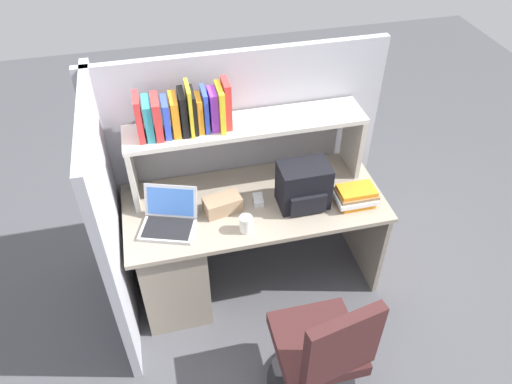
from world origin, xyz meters
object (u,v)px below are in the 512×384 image
at_px(laptop, 169,218).
at_px(tissue_box, 223,204).
at_px(computer_mouse, 258,200).
at_px(office_chair, 321,357).
at_px(backpack, 304,186).
at_px(paper_cup, 246,224).

distance_m(laptop, tissue_box, 0.33).
height_order(computer_mouse, office_chair, office_chair).
distance_m(laptop, backpack, 0.82).
height_order(backpack, computer_mouse, backpack).
height_order(laptop, office_chair, laptop).
bearing_deg(backpack, computer_mouse, 163.22).
xyz_separation_m(tissue_box, office_chair, (0.35, -0.88, -0.39)).
relative_size(laptop, tissue_box, 1.73).
xyz_separation_m(backpack, tissue_box, (-0.49, 0.05, -0.09)).
bearing_deg(tissue_box, computer_mouse, -4.06).
bearing_deg(paper_cup, backpack, 20.58).
bearing_deg(computer_mouse, paper_cup, -113.52).
bearing_deg(laptop, tissue_box, 8.08).
height_order(tissue_box, office_chair, office_chair).
xyz_separation_m(laptop, backpack, (0.81, -0.00, 0.09)).
xyz_separation_m(paper_cup, tissue_box, (-0.10, 0.20, -0.00)).
height_order(laptop, tissue_box, laptop).
relative_size(computer_mouse, paper_cup, 1.00).
bearing_deg(tissue_box, office_chair, -79.58).
xyz_separation_m(laptop, office_chair, (0.68, -0.84, -0.39)).
relative_size(laptop, computer_mouse, 3.65).
relative_size(backpack, paper_cup, 2.88).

